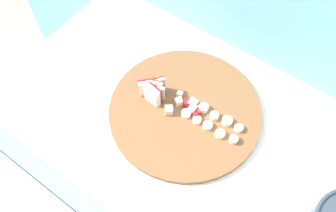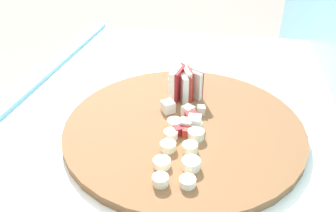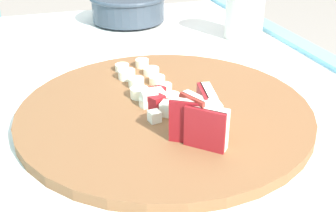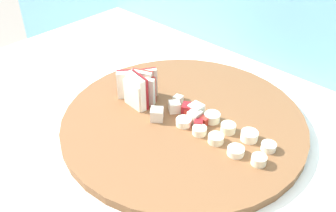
% 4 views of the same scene
% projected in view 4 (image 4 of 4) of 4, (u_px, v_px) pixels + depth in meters
% --- Properties ---
extents(tile_backsplash, '(2.40, 0.04, 1.46)m').
position_uv_depth(tile_backsplash, '(284.00, 130.00, 0.90)').
color(tile_backsplash, '#6BADC6').
rests_on(tile_backsplash, ground).
extents(cutting_board, '(0.42, 0.42, 0.01)m').
position_uv_depth(cutting_board, '(183.00, 121.00, 0.65)').
color(cutting_board, brown).
rests_on(cutting_board, tiled_countertop).
extents(apple_wedge_fan, '(0.08, 0.06, 0.06)m').
position_uv_depth(apple_wedge_fan, '(138.00, 88.00, 0.67)').
color(apple_wedge_fan, maroon).
rests_on(apple_wedge_fan, cutting_board).
extents(apple_dice_pile, '(0.09, 0.08, 0.02)m').
position_uv_depth(apple_dice_pile, '(184.00, 112.00, 0.65)').
color(apple_dice_pile, white).
rests_on(apple_dice_pile, cutting_board).
extents(banana_slice_rows, '(0.17, 0.07, 0.01)m').
position_uv_depth(banana_slice_rows, '(224.00, 133.00, 0.60)').
color(banana_slice_rows, white).
rests_on(banana_slice_rows, cutting_board).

